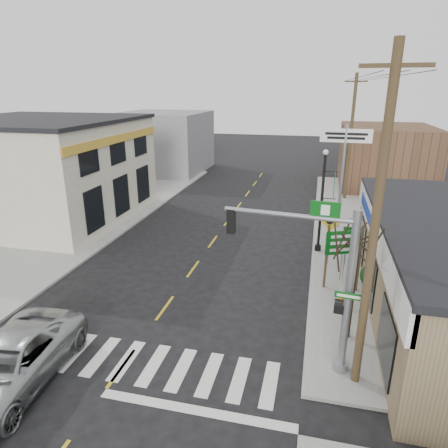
% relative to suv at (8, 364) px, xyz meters
% --- Properties ---
extents(ground, '(140.00, 140.00, 0.00)m').
position_rel_suv_xyz_m(ground, '(3.01, 1.54, -0.81)').
color(ground, black).
rests_on(ground, ground).
extents(sidewalk_right, '(6.00, 38.00, 0.13)m').
position_rel_suv_xyz_m(sidewalk_right, '(12.01, 14.54, -0.75)').
color(sidewalk_right, gray).
rests_on(sidewalk_right, ground).
extents(sidewalk_left, '(6.00, 38.00, 0.13)m').
position_rel_suv_xyz_m(sidewalk_left, '(-5.99, 14.54, -0.75)').
color(sidewalk_left, gray).
rests_on(sidewalk_left, ground).
extents(center_line, '(0.12, 56.00, 0.01)m').
position_rel_suv_xyz_m(center_line, '(3.01, 9.54, -0.81)').
color(center_line, gold).
rests_on(center_line, ground).
extents(crosswalk, '(11.00, 2.20, 0.01)m').
position_rel_suv_xyz_m(crosswalk, '(3.01, 1.94, -0.81)').
color(crosswalk, silver).
rests_on(crosswalk, ground).
extents(left_building, '(12.00, 12.00, 6.80)m').
position_rel_suv_xyz_m(left_building, '(-9.99, 15.54, 2.59)').
color(left_building, beige).
rests_on(left_building, ground).
extents(bldg_distant_right, '(8.00, 10.00, 5.60)m').
position_rel_suv_xyz_m(bldg_distant_right, '(15.01, 31.54, 1.99)').
color(bldg_distant_right, brown).
rests_on(bldg_distant_right, ground).
extents(bldg_distant_left, '(9.00, 10.00, 6.40)m').
position_rel_suv_xyz_m(bldg_distant_left, '(-7.99, 33.54, 2.39)').
color(bldg_distant_left, gray).
rests_on(bldg_distant_left, ground).
extents(suv, '(3.04, 5.99, 1.62)m').
position_rel_suv_xyz_m(suv, '(0.00, 0.00, 0.00)').
color(suv, '#A1A5A7').
rests_on(suv, ground).
extents(traffic_signal_pole, '(4.50, 0.37, 5.71)m').
position_rel_suv_xyz_m(traffic_signal_pole, '(9.54, 3.04, 2.72)').
color(traffic_signal_pole, gray).
rests_on(traffic_signal_pole, sidewalk_right).
extents(guide_sign, '(1.77, 0.14, 3.10)m').
position_rel_suv_xyz_m(guide_sign, '(10.38, 8.84, 1.30)').
color(guide_sign, '#4D3B23').
rests_on(guide_sign, sidewalk_right).
extents(fire_hydrant, '(0.20, 0.20, 0.64)m').
position_rel_suv_xyz_m(fire_hydrant, '(10.39, 7.26, -0.33)').
color(fire_hydrant, orange).
rests_on(fire_hydrant, sidewalk_right).
extents(ped_crossing_sign, '(1.18, 0.08, 3.04)m').
position_rel_suv_xyz_m(ped_crossing_sign, '(9.84, 11.53, 1.37)').
color(ped_crossing_sign, gray).
rests_on(ped_crossing_sign, sidewalk_right).
extents(lamp_post, '(0.75, 0.59, 5.76)m').
position_rel_suv_xyz_m(lamp_post, '(9.38, 13.30, 2.66)').
color(lamp_post, black).
rests_on(lamp_post, sidewalk_right).
extents(dance_center_sign, '(3.16, 0.20, 6.71)m').
position_rel_suv_xyz_m(dance_center_sign, '(10.53, 17.90, 4.38)').
color(dance_center_sign, gray).
rests_on(dance_center_sign, sidewalk_right).
extents(bare_tree, '(2.64, 2.64, 5.28)m').
position_rel_suv_xyz_m(bare_tree, '(10.51, 5.05, 3.47)').
color(bare_tree, black).
rests_on(bare_tree, sidewalk_right).
extents(shrub_front, '(1.45, 1.45, 1.09)m').
position_rel_suv_xyz_m(shrub_front, '(14.01, 5.99, -0.14)').
color(shrub_front, '#1D3914').
rests_on(shrub_front, sidewalk_right).
extents(shrub_back, '(1.11, 1.11, 0.83)m').
position_rel_suv_xyz_m(shrub_back, '(11.86, 9.69, -0.26)').
color(shrub_back, black).
rests_on(shrub_back, sidewalk_right).
extents(utility_pole_near, '(1.75, 0.26, 10.05)m').
position_rel_suv_xyz_m(utility_pole_near, '(10.66, 2.64, 4.47)').
color(utility_pole_near, '#462C22').
rests_on(utility_pole_near, sidewalk_right).
extents(utility_pole_far, '(1.73, 0.26, 9.93)m').
position_rel_suv_xyz_m(utility_pole_far, '(11.33, 25.49, 4.41)').
color(utility_pole_far, '#46301E').
rests_on(utility_pole_far, sidewalk_right).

